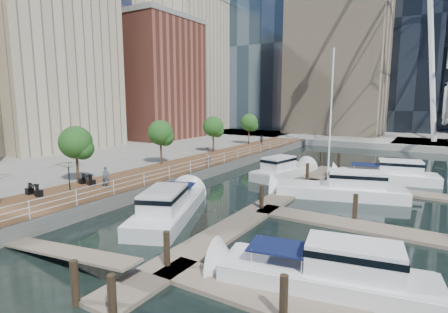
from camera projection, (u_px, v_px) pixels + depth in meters
ground at (149, 241)px, 19.12m from camera, size 520.00×520.00×0.00m
boardwalk at (186, 169)px, 36.31m from camera, size 6.00×60.00×1.00m
seawall at (210, 172)px, 34.78m from camera, size 0.25×60.00×1.00m
land_inland at (36, 150)px, 50.16m from camera, size 48.00×90.00×1.00m
land_far at (386, 124)px, 105.10m from camera, size 200.00×114.00×1.00m
pier at (442, 145)px, 55.74m from camera, size 14.00×12.00×1.00m
railing at (209, 162)px, 34.66m from camera, size 0.10×60.00×1.05m
floating_docks at (341, 208)px, 23.38m from camera, size 16.00×34.00×2.60m
midrise_condos at (108, 64)px, 56.83m from camera, size 19.00×67.00×28.00m
street_trees at (160, 133)px, 36.10m from camera, size 2.60×42.60×4.60m
cafe_tables at (7, 198)px, 22.55m from camera, size 2.50×13.70×0.74m
yacht_foreground at (325, 290)px, 14.14m from camera, size 9.60×4.12×2.15m
pedestrian_near at (106, 177)px, 26.80m from camera, size 0.67×0.67×1.57m
pedestrian_mid at (207, 155)px, 36.67m from camera, size 0.84×0.99×1.80m
pedestrian_far at (262, 140)px, 52.14m from camera, size 0.93×0.51×1.50m
moored_yachts at (341, 204)px, 25.80m from camera, size 25.02×34.58×11.50m
cafe_seating at (15, 186)px, 22.82m from camera, size 3.51×9.73×2.24m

